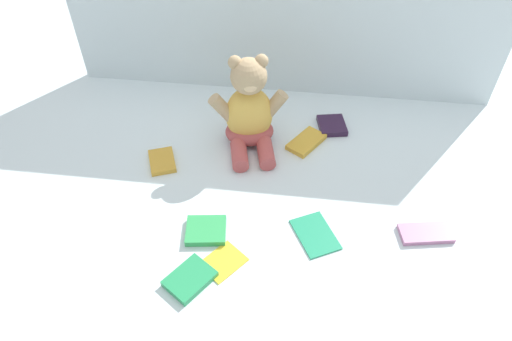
{
  "coord_description": "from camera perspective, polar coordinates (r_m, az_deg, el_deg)",
  "views": [
    {
      "loc": [
        0.09,
        -1.0,
        0.98
      ],
      "look_at": [
        -0.02,
        -0.1,
        0.1
      ],
      "focal_mm": 32.14,
      "sensor_mm": 36.0,
      "label": 1
    }
  ],
  "objects": [
    {
      "name": "teddy_bear",
      "position": [
        1.44,
        -0.83,
        7.21
      ],
      "size": [
        0.25,
        0.25,
        0.3
      ],
      "rotation": [
        0.0,
        0.0,
        0.23
      ],
      "color": "#E5B24C",
      "rests_on": "ground_plane"
    },
    {
      "name": "ground_plane",
      "position": [
        1.4,
        1.44,
        -0.19
      ],
      "size": [
        3.2,
        3.2,
        0.0
      ],
      "primitive_type": "plane",
      "color": "silver"
    },
    {
      "name": "book_case_6",
      "position": [
        1.19,
        -4.1,
        -11.21
      ],
      "size": [
        0.13,
        0.13,
        0.01
      ],
      "primitive_type": "cube",
      "rotation": [
        0.0,
        0.0,
        5.62
      ],
      "color": "yellow",
      "rests_on": "ground_plane"
    },
    {
      "name": "book_case_2",
      "position": [
        1.16,
        -8.23,
        -13.21
      ],
      "size": [
        0.13,
        0.14,
        0.02
      ],
      "primitive_type": "cube",
      "rotation": [
        0.0,
        0.0,
        2.54
      ],
      "color": "#269457",
      "rests_on": "ground_plane"
    },
    {
      "name": "book_case_7",
      "position": [
        1.5,
        6.27,
        3.56
      ],
      "size": [
        0.13,
        0.15,
        0.02
      ],
      "primitive_type": "cube",
      "rotation": [
        0.0,
        0.0,
        5.7
      ],
      "color": "gold",
      "rests_on": "ground_plane"
    },
    {
      "name": "book_case_3",
      "position": [
        1.57,
        9.43,
        5.55
      ],
      "size": [
        0.11,
        0.12,
        0.02
      ],
      "primitive_type": "cube",
      "rotation": [
        0.0,
        0.0,
        0.21
      ],
      "color": "#2B1732",
      "rests_on": "ground_plane"
    },
    {
      "name": "book_case_1",
      "position": [
        1.31,
        20.37,
        -7.34
      ],
      "size": [
        0.15,
        0.09,
        0.01
      ],
      "primitive_type": "cube",
      "rotation": [
        0.0,
        0.0,
        1.76
      ],
      "color": "#B16E99",
      "rests_on": "ground_plane"
    },
    {
      "name": "book_case_0",
      "position": [
        1.24,
        -6.24,
        -7.43
      ],
      "size": [
        0.12,
        0.11,
        0.02
      ],
      "primitive_type": "cube",
      "rotation": [
        0.0,
        0.0,
        1.71
      ],
      "color": "green",
      "rests_on": "ground_plane"
    },
    {
      "name": "book_case_4",
      "position": [
        1.24,
        7.38,
        -7.83
      ],
      "size": [
        0.15,
        0.16,
        0.01
      ],
      "primitive_type": "cube",
      "rotation": [
        0.0,
        0.0,
        0.49
      ],
      "color": "#249467",
      "rests_on": "ground_plane"
    },
    {
      "name": "book_case_5",
      "position": [
        1.45,
        -11.59,
        1.2
      ],
      "size": [
        0.11,
        0.13,
        0.02
      ],
      "primitive_type": "cube",
      "rotation": [
        0.0,
        0.0,
        3.53
      ],
      "color": "gold",
      "rests_on": "ground_plane"
    },
    {
      "name": "backdrop_drape",
      "position": [
        1.61,
        3.43,
        18.38
      ],
      "size": [
        1.5,
        0.03,
        0.55
      ],
      "primitive_type": "cube",
      "color": "silver",
      "rests_on": "ground_plane"
    }
  ]
}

